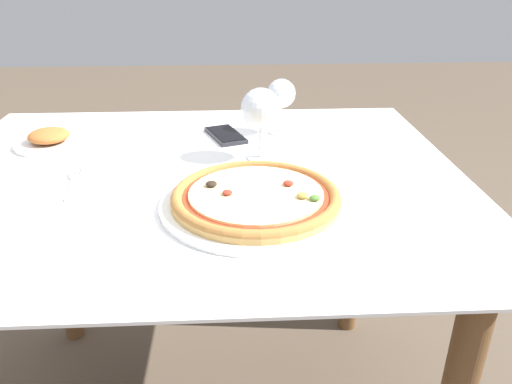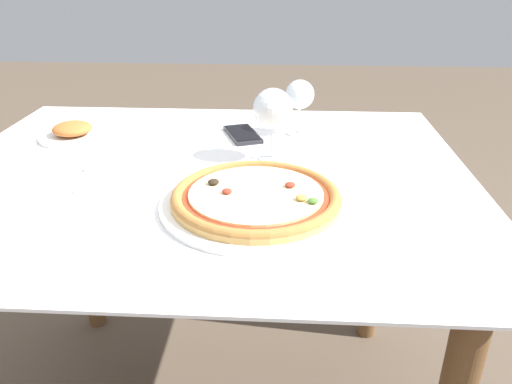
{
  "view_description": "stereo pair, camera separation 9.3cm",
  "coord_description": "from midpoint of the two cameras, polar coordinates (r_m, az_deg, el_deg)",
  "views": [
    {
      "loc": [
        0.08,
        -1.0,
        1.19
      ],
      "look_at": [
        0.12,
        -0.16,
        0.79
      ],
      "focal_mm": 35.0,
      "sensor_mm": 36.0,
      "label": 1
    },
    {
      "loc": [
        0.17,
        -1.0,
        1.19
      ],
      "look_at": [
        0.12,
        -0.16,
        0.79
      ],
      "focal_mm": 35.0,
      "sensor_mm": 36.0,
      "label": 2
    }
  ],
  "objects": [
    {
      "name": "fork",
      "position": [
        1.12,
        -22.4,
        0.98
      ],
      "size": [
        0.05,
        0.17,
        0.0
      ],
      "color": "silver",
      "rests_on": "dining_table"
    },
    {
      "name": "pizza_plate",
      "position": [
        0.94,
        -2.84,
        -0.79
      ],
      "size": [
        0.36,
        0.36,
        0.04
      ],
      "color": "white",
      "rests_on": "dining_table"
    },
    {
      "name": "cell_phone",
      "position": [
        1.31,
        -5.55,
        6.47
      ],
      "size": [
        0.12,
        0.16,
        0.01
      ],
      "color": "#232328",
      "rests_on": "dining_table"
    },
    {
      "name": "dining_table",
      "position": [
        1.14,
        -9.01,
        -2.5
      ],
      "size": [
        1.17,
        0.96,
        0.76
      ],
      "color": "brown",
      "rests_on": "ground_plane"
    },
    {
      "name": "wine_glass_far_right",
      "position": [
        1.31,
        0.84,
        10.98
      ],
      "size": [
        0.07,
        0.07,
        0.14
      ],
      "color": "silver",
      "rests_on": "dining_table"
    },
    {
      "name": "side_plate",
      "position": [
        1.36,
        -24.39,
        5.46
      ],
      "size": [
        0.17,
        0.17,
        0.04
      ],
      "color": "white",
      "rests_on": "dining_table"
    },
    {
      "name": "wine_glass_far_left",
      "position": [
        1.13,
        -1.85,
        9.4
      ],
      "size": [
        0.09,
        0.09,
        0.17
      ],
      "color": "silver",
      "rests_on": "dining_table"
    }
  ]
}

